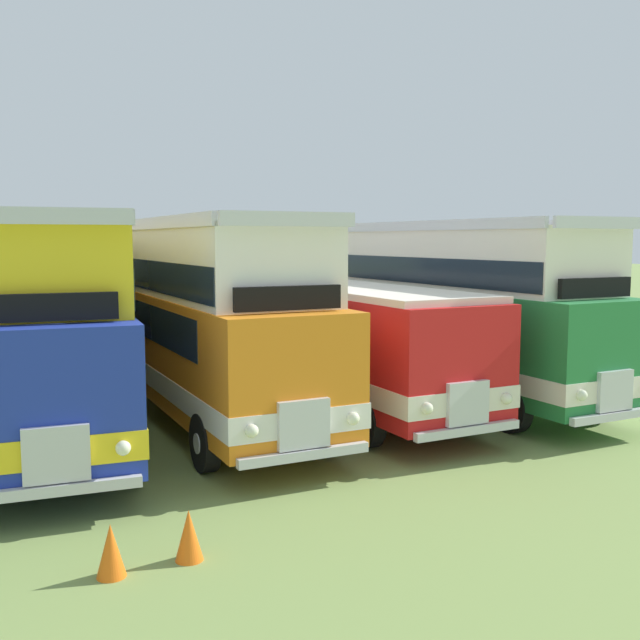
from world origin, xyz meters
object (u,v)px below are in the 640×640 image
(bus_sixth_in_row, at_px, (48,321))
(bus_ninth_in_row, at_px, (454,306))
(bus_seventh_in_row, at_px, (200,315))
(bus_eighth_in_row, at_px, (337,335))
(cone_near_end, at_px, (189,535))
(cone_mid_row, at_px, (111,550))

(bus_sixth_in_row, height_order, bus_ninth_in_row, same)
(bus_seventh_in_row, height_order, bus_eighth_in_row, bus_seventh_in_row)
(bus_ninth_in_row, height_order, cone_near_end, bus_ninth_in_row)
(bus_sixth_in_row, bearing_deg, bus_ninth_in_row, -2.62)
(bus_seventh_in_row, distance_m, bus_ninth_in_row, 6.59)
(bus_seventh_in_row, xyz_separation_m, cone_near_end, (-2.17, -7.41, -2.03))
(bus_seventh_in_row, height_order, cone_mid_row, bus_seventh_in_row)
(bus_ninth_in_row, distance_m, cone_mid_row, 12.12)
(cone_mid_row, bearing_deg, bus_ninth_in_row, 35.62)
(cone_near_end, height_order, cone_mid_row, same)
(bus_seventh_in_row, bearing_deg, bus_eighth_in_row, -6.53)
(bus_sixth_in_row, distance_m, bus_seventh_in_row, 3.27)
(bus_ninth_in_row, height_order, cone_mid_row, bus_ninth_in_row)
(bus_eighth_in_row, bearing_deg, bus_ninth_in_row, -2.38)
(bus_sixth_in_row, relative_size, bus_ninth_in_row, 1.09)
(bus_seventh_in_row, xyz_separation_m, bus_eighth_in_row, (3.29, -0.38, -0.61))
(cone_near_end, bearing_deg, bus_sixth_in_row, 98.52)
(bus_eighth_in_row, relative_size, cone_near_end, 15.39)
(bus_sixth_in_row, xyz_separation_m, bus_ninth_in_row, (9.84, -0.45, -0.00))
(bus_ninth_in_row, bearing_deg, bus_sixth_in_row, 177.38)
(bus_eighth_in_row, bearing_deg, cone_near_end, -127.83)
(bus_eighth_in_row, distance_m, cone_near_end, 9.01)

